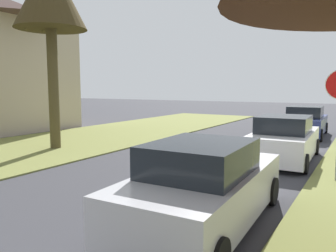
{
  "coord_description": "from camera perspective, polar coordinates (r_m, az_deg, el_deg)",
  "views": [
    {
      "loc": [
        4.86,
        1.35,
        2.53
      ],
      "look_at": [
        0.58,
        8.47,
        1.57
      ],
      "focal_mm": 35.54,
      "sensor_mm": 36.0,
      "label": 1
    }
  ],
  "objects": [
    {
      "name": "parked_sedan_silver",
      "position": [
        6.24,
        6.17,
        -10.26
      ],
      "size": [
        2.06,
        4.46,
        1.57
      ],
      "color": "#BCBCC1",
      "rests_on": "ground"
    },
    {
      "name": "parked_sedan_navy",
      "position": [
        18.86,
        22.48,
        0.59
      ],
      "size": [
        2.06,
        4.46,
        1.57
      ],
      "color": "navy",
      "rests_on": "ground"
    },
    {
      "name": "parked_sedan_white",
      "position": [
        12.23,
        19.31,
        -2.27
      ],
      "size": [
        2.06,
        4.46,
        1.57
      ],
      "color": "white",
      "rests_on": "ground"
    }
  ]
}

